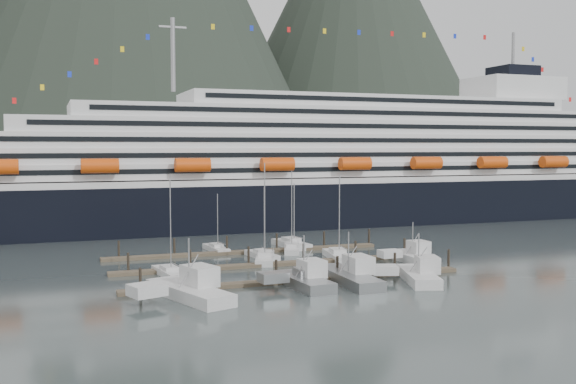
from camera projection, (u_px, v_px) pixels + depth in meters
name	position (u px, v px, depth m)	size (l,w,h in m)	color
ground	(307.00, 267.00, 101.57)	(1600.00, 1600.00, 0.00)	#434F4E
cruise_ship	(339.00, 172.00, 162.50)	(210.00, 30.40, 50.30)	black
dock_near	(300.00, 280.00, 90.54)	(48.18, 2.28, 3.20)	#4B3E30
dock_mid	(270.00, 264.00, 102.74)	(48.18, 2.28, 3.20)	#4B3E30
dock_far	(246.00, 251.00, 114.94)	(48.18, 2.28, 3.20)	#4B3E30
sailboat_b	(169.00, 273.00, 94.79)	(3.67, 9.49, 14.77)	silver
sailboat_c	(262.00, 256.00, 110.03)	(3.75, 8.74, 12.01)	silver
sailboat_d	(265.00, 258.00, 106.88)	(6.41, 11.67, 16.13)	silver
sailboat_e	(216.00, 249.00, 117.19)	(3.03, 8.86, 10.44)	silver
sailboat_f	(291.00, 245.00, 121.92)	(4.60, 10.52, 12.15)	silver
sailboat_g	(292.00, 249.00, 116.98)	(5.72, 10.24, 14.49)	silver
sailboat_h	(338.00, 256.00, 109.20)	(4.43, 10.14, 14.11)	silver
trawler_a	(188.00, 291.00, 80.43)	(11.85, 15.12, 8.07)	silver
trawler_b	(303.00, 280.00, 87.04)	(8.92, 11.70, 7.45)	gray
trawler_c	(347.00, 276.00, 89.91)	(10.38, 14.79, 7.55)	gray
trawler_d	(417.00, 275.00, 90.90)	(9.94, 12.57, 7.18)	silver
trawler_e	(412.00, 256.00, 106.14)	(8.18, 10.74, 6.95)	silver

